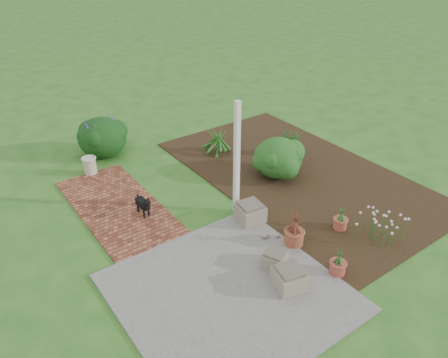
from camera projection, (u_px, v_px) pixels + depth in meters
ground at (227, 218)px, 9.17m from camera, size 80.00×80.00×0.00m
concrete_patio at (229, 292)px, 7.30m from camera, size 3.50×3.50×0.04m
brick_path at (117, 206)px, 9.53m from camera, size 1.60×3.50×0.04m
garden_bed at (297, 174)px, 10.78m from camera, size 4.00×7.00×0.03m
veranda_post at (237, 160)px, 8.76m from camera, size 0.10×0.10×2.50m
stone_trough_near at (289, 279)px, 7.32m from camera, size 0.59×0.59×0.33m
stone_trough_mid at (274, 259)px, 7.79m from camera, size 0.51×0.51×0.26m
stone_trough_far at (250, 213)px, 8.97m from camera, size 0.57×0.57×0.34m
black_dog at (144, 204)px, 9.09m from camera, size 0.17×0.53×0.46m
cream_ceramic_urn at (90, 166)px, 10.66m from camera, size 0.34×0.34×0.41m
evergreen_shrub at (278, 157)px, 10.46m from camera, size 1.37×1.37×0.98m
agapanthus_clump_back at (291, 140)px, 11.43m from camera, size 1.24×1.24×0.87m
agapanthus_clump_front at (217, 138)px, 11.51m from camera, size 1.18×1.18×0.86m
pink_flower_patch at (380, 228)px, 8.32m from camera, size 1.17×1.17×0.62m
terracotta_pot_bronze at (294, 237)px, 8.33m from camera, size 0.37×0.37×0.30m
terracotta_pot_small_left at (340, 223)px, 8.78m from camera, size 0.33×0.33×0.22m
terracotta_pot_small_right at (338, 268)px, 7.64m from camera, size 0.30×0.30×0.24m
purple_flowering_bush at (102, 136)px, 11.43m from camera, size 1.66×1.66×1.07m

